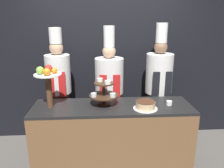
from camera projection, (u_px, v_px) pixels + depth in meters
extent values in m
cube|color=black|center=(109.00, 54.00, 3.50)|extent=(10.00, 0.06, 2.80)
cube|color=brown|center=(112.00, 139.00, 2.84)|extent=(1.97, 0.59, 0.87)
cube|color=black|center=(112.00, 107.00, 2.71)|extent=(1.97, 0.59, 0.03)
cylinder|color=#3D2819|center=(104.00, 104.00, 2.73)|extent=(0.16, 0.16, 0.02)
cylinder|color=#3D2819|center=(104.00, 94.00, 2.70)|extent=(0.04, 0.04, 0.29)
cylinder|color=#3D2819|center=(104.00, 96.00, 2.70)|extent=(0.36, 0.36, 0.02)
cylinder|color=#3D2819|center=(104.00, 83.00, 2.66)|extent=(0.24, 0.24, 0.02)
cylinder|color=silver|center=(105.00, 90.00, 2.82)|extent=(0.07, 0.07, 0.04)
cylinder|color=green|center=(105.00, 90.00, 2.83)|extent=(0.06, 0.06, 0.03)
cylinder|color=silver|center=(94.00, 95.00, 2.63)|extent=(0.07, 0.07, 0.04)
cylinder|color=red|center=(94.00, 95.00, 2.64)|extent=(0.06, 0.06, 0.03)
cylinder|color=silver|center=(113.00, 95.00, 2.63)|extent=(0.07, 0.07, 0.04)
cylinder|color=gold|center=(113.00, 96.00, 2.63)|extent=(0.06, 0.06, 0.03)
cylinder|color=white|center=(100.00, 80.00, 2.70)|extent=(0.07, 0.07, 0.04)
cylinder|color=white|center=(108.00, 82.00, 2.60)|extent=(0.07, 0.07, 0.04)
cylinder|color=brown|center=(49.00, 91.00, 2.61)|extent=(0.07, 0.07, 0.40)
cylinder|color=white|center=(48.00, 75.00, 2.55)|extent=(0.32, 0.32, 0.01)
sphere|color=orange|center=(54.00, 71.00, 2.55)|extent=(0.07, 0.07, 0.07)
sphere|color=red|center=(49.00, 69.00, 2.61)|extent=(0.09, 0.09, 0.09)
sphere|color=#84B742|center=(40.00, 70.00, 2.52)|extent=(0.09, 0.09, 0.09)
sphere|color=orange|center=(47.00, 72.00, 2.46)|extent=(0.09, 0.09, 0.09)
cylinder|color=white|center=(145.00, 108.00, 2.61)|extent=(0.29, 0.29, 0.01)
cylinder|color=#E0BC89|center=(145.00, 105.00, 2.60)|extent=(0.23, 0.23, 0.08)
cylinder|color=#472819|center=(146.00, 102.00, 2.58)|extent=(0.23, 0.23, 0.01)
cylinder|color=white|center=(169.00, 103.00, 2.72)|extent=(0.07, 0.07, 0.05)
cube|color=#38332D|center=(61.00, 120.00, 3.35)|extent=(0.27, 0.15, 0.89)
cylinder|color=white|center=(58.00, 74.00, 3.15)|extent=(0.36, 0.36, 0.56)
cube|color=red|center=(57.00, 85.00, 3.02)|extent=(0.25, 0.01, 0.36)
sphere|color=tan|center=(56.00, 48.00, 3.04)|extent=(0.19, 0.19, 0.19)
cylinder|color=white|center=(55.00, 36.00, 2.99)|extent=(0.17, 0.17, 0.22)
cube|color=black|center=(109.00, 119.00, 3.40)|extent=(0.31, 0.17, 0.87)
cylinder|color=silver|center=(109.00, 76.00, 3.20)|extent=(0.42, 0.42, 0.52)
cube|color=red|center=(110.00, 86.00, 3.04)|extent=(0.29, 0.01, 0.33)
sphere|color=tan|center=(109.00, 52.00, 3.10)|extent=(0.19, 0.19, 0.19)
cylinder|color=white|center=(109.00, 37.00, 3.04)|extent=(0.15, 0.15, 0.30)
cube|color=#28282D|center=(156.00, 118.00, 3.44)|extent=(0.29, 0.16, 0.86)
cylinder|color=silver|center=(159.00, 73.00, 3.24)|extent=(0.39, 0.39, 0.59)
cube|color=black|center=(162.00, 85.00, 3.09)|extent=(0.27, 0.01, 0.38)
sphere|color=#846047|center=(161.00, 47.00, 3.13)|extent=(0.19, 0.19, 0.19)
cylinder|color=white|center=(162.00, 33.00, 3.07)|extent=(0.16, 0.16, 0.28)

